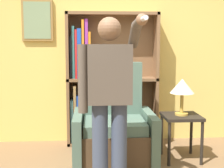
% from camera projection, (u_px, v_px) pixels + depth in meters
% --- Properties ---
extents(wall_back, '(8.00, 0.11, 2.80)m').
position_uv_depth(wall_back, '(115.00, 44.00, 4.48)').
color(wall_back, '#E0C160').
rests_on(wall_back, ground_plane).
extents(bookcase, '(1.27, 0.28, 1.84)m').
position_uv_depth(bookcase, '(100.00, 84.00, 4.37)').
color(bookcase, brown).
rests_on(bookcase, ground_plane).
extents(armchair, '(0.94, 0.82, 1.18)m').
position_uv_depth(armchair, '(113.00, 131.00, 3.74)').
color(armchair, '#4C3823').
rests_on(armchair, ground_plane).
extents(person_standing, '(0.55, 0.78, 1.65)m').
position_uv_depth(person_standing, '(109.00, 94.00, 2.88)').
color(person_standing, '#384256').
rests_on(person_standing, ground_plane).
extents(side_table, '(0.44, 0.44, 0.55)m').
position_uv_depth(side_table, '(181.00, 123.00, 3.77)').
color(side_table, black).
rests_on(side_table, ground_plane).
extents(table_lamp, '(0.29, 0.29, 0.44)m').
position_uv_depth(table_lamp, '(182.00, 88.00, 3.72)').
color(table_lamp, gold).
rests_on(table_lamp, side_table).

